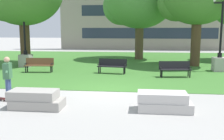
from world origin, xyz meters
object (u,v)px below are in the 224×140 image
object	(u,v)px
skateboard	(0,98)
park_bench_near_left	(112,65)
lamp_post_left	(25,53)
concrete_block_left	(164,102)
person_skateboarder	(8,76)
lamp_post_right	(220,56)
park_bench_far_left	(175,68)
park_bench_far_right	(39,64)
concrete_block_center	(36,99)

from	to	relation	value
skateboard	park_bench_near_left	bearing A→B (deg)	61.09
lamp_post_left	concrete_block_left	bearing A→B (deg)	-45.80
concrete_block_left	person_skateboarder	world-z (taller)	person_skateboarder
skateboard	lamp_post_right	xyz separation A→B (m)	(10.56, 8.30, 0.93)
concrete_block_left	lamp_post_right	distance (m)	9.92
lamp_post_right	skateboard	bearing A→B (deg)	-141.82
park_bench_far_left	lamp_post_right	distance (m)	4.04
park_bench_far_right	skateboard	bearing A→B (deg)	-81.28
park_bench_far_left	lamp_post_left	size ratio (longest dim) A/B	0.37
concrete_block_left	park_bench_far_right	distance (m)	10.22
park_bench_far_left	lamp_post_right	world-z (taller)	lamp_post_right
concrete_block_center	park_bench_far_right	size ratio (longest dim) A/B	1.02
concrete_block_left	park_bench_far_left	world-z (taller)	park_bench_far_left
park_bench_near_left	park_bench_far_left	distance (m)	3.82
park_bench_near_left	lamp_post_left	distance (m)	6.98
park_bench_far_right	lamp_post_left	bearing A→B (deg)	130.46
park_bench_near_left	lamp_post_right	world-z (taller)	lamp_post_right
person_skateboarder	skateboard	xyz separation A→B (m)	(-0.34, -0.08, -0.89)
park_bench_far_right	lamp_post_right	xyz separation A→B (m)	(11.57, 1.72, 0.48)
skateboard	lamp_post_left	size ratio (longest dim) A/B	0.21
concrete_block_center	park_bench_far_right	xyz separation A→B (m)	(-2.81, 7.38, 0.23)
concrete_block_center	park_bench_far_right	distance (m)	7.90
park_bench_far_right	lamp_post_right	world-z (taller)	lamp_post_right
concrete_block_left	park_bench_far_left	bearing A→B (deg)	79.78
park_bench_far_left	lamp_post_right	size ratio (longest dim) A/B	0.38
park_bench_far_left	lamp_post_left	world-z (taller)	lamp_post_left
concrete_block_left	park_bench_near_left	xyz separation A→B (m)	(-2.57, 7.27, 0.23)
lamp_post_right	lamp_post_left	bearing A→B (deg)	177.73
park_bench_far_left	lamp_post_left	xyz separation A→B (m)	(-10.34, 3.02, 0.50)
concrete_block_center	person_skateboarder	distance (m)	1.82
skateboard	park_bench_far_left	bearing A→B (deg)	38.16
concrete_block_center	park_bench_far_left	world-z (taller)	park_bench_far_left
concrete_block_center	lamp_post_left	world-z (taller)	lamp_post_left
concrete_block_center	lamp_post_right	size ratio (longest dim) A/B	0.38
park_bench_near_left	park_bench_far_left	xyz separation A→B (m)	(3.73, -0.84, 0.00)
concrete_block_left	lamp_post_left	distance (m)	13.19
person_skateboarder	park_bench_far_left	distance (m)	9.12
park_bench_near_left	lamp_post_right	xyz separation A→B (m)	(6.88, 1.64, 0.48)
park_bench_near_left	skateboard	bearing A→B (deg)	-118.91
concrete_block_center	concrete_block_left	size ratio (longest dim) A/B	1.03
skateboard	lamp_post_left	xyz separation A→B (m)	(-2.93, 8.84, 0.95)
skateboard	lamp_post_right	distance (m)	13.46
concrete_block_left	skateboard	xyz separation A→B (m)	(-6.25, 0.61, -0.22)
concrete_block_left	lamp_post_right	xyz separation A→B (m)	(4.31, 8.91, 0.71)
skateboard	lamp_post_left	distance (m)	9.36
park_bench_far_left	park_bench_far_right	xyz separation A→B (m)	(-8.42, 0.76, 0.00)
park_bench_far_right	park_bench_near_left	bearing A→B (deg)	0.95
park_bench_far_left	park_bench_far_right	world-z (taller)	same
park_bench_near_left	lamp_post_left	xyz separation A→B (m)	(-6.61, 2.18, 0.50)
park_bench_near_left	park_bench_far_left	size ratio (longest dim) A/B	1.00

